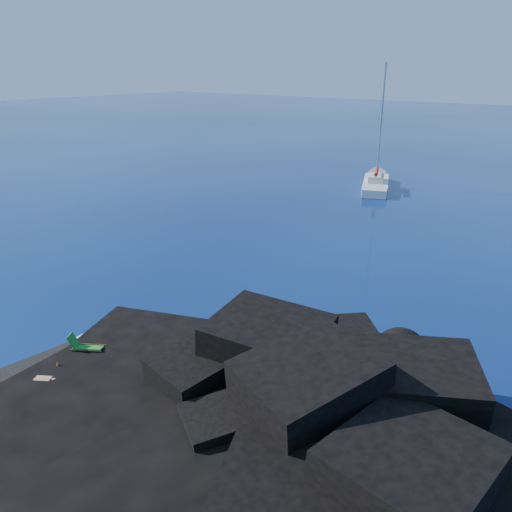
# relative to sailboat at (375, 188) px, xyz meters

# --- Properties ---
(ground) EXTENTS (400.00, 400.00, 0.00)m
(ground) POSITION_rel_sailboat_xyz_m (3.27, -44.76, 0.00)
(ground) COLOR #030736
(ground) RESTS_ON ground
(headland) EXTENTS (24.00, 24.00, 3.60)m
(headland) POSITION_rel_sailboat_xyz_m (16.27, -41.76, 0.00)
(headland) COLOR black
(headland) RESTS_ON ground
(beach) EXTENTS (9.08, 6.86, 0.70)m
(beach) POSITION_rel_sailboat_xyz_m (7.77, -44.26, 0.00)
(beach) COLOR black
(beach) RESTS_ON ground
(surf_foam) EXTENTS (10.00, 8.00, 0.06)m
(surf_foam) POSITION_rel_sailboat_xyz_m (8.27, -39.76, 0.00)
(surf_foam) COLOR white
(surf_foam) RESTS_ON ground
(sailboat) EXTENTS (8.05, 13.51, 14.17)m
(sailboat) POSITION_rel_sailboat_xyz_m (0.00, 0.00, 0.00)
(sailboat) COLOR silver
(sailboat) RESTS_ON ground
(deck_chair) EXTENTS (1.74, 1.48, 1.11)m
(deck_chair) POSITION_rel_sailboat_xyz_m (5.44, -43.06, 0.91)
(deck_chair) COLOR #1B7A25
(deck_chair) RESTS_ON beach
(towel) EXTENTS (2.17, 1.87, 0.05)m
(towel) POSITION_rel_sailboat_xyz_m (6.01, -45.80, 0.38)
(towel) COLOR white
(towel) RESTS_ON beach
(sunbather) EXTENTS (1.84, 1.44, 0.27)m
(sunbather) POSITION_rel_sailboat_xyz_m (6.01, -45.80, 0.54)
(sunbather) COLOR tan
(sunbather) RESTS_ON towel
(marker_cone) EXTENTS (0.38, 0.38, 0.48)m
(marker_cone) POSITION_rel_sailboat_xyz_m (5.58, -44.80, 0.59)
(marker_cone) COLOR #D0470A
(marker_cone) RESTS_ON beach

